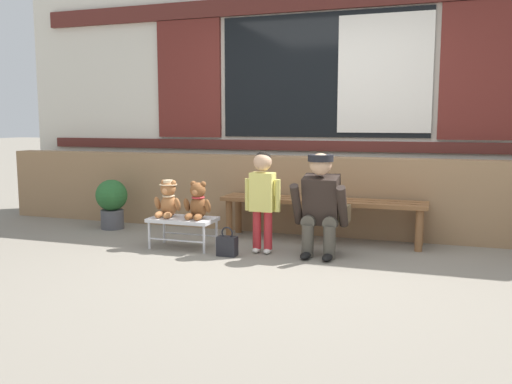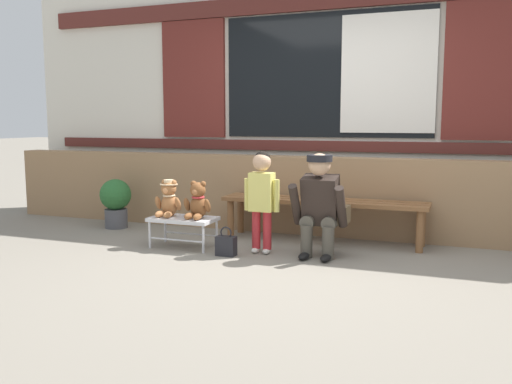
{
  "view_description": "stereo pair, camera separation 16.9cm",
  "coord_description": "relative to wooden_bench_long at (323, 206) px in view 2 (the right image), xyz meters",
  "views": [
    {
      "loc": [
        1.31,
        -4.36,
        1.23
      ],
      "look_at": [
        -0.38,
        0.58,
        0.55
      ],
      "focal_mm": 38.0,
      "sensor_mm": 36.0,
      "label": 1
    },
    {
      "loc": [
        1.47,
        -4.3,
        1.23
      ],
      "look_at": [
        -0.38,
        0.58,
        0.55
      ],
      "focal_mm": 38.0,
      "sensor_mm": 36.0,
      "label": 2
    }
  ],
  "objects": [
    {
      "name": "ground_plane",
      "position": [
        -0.17,
        -1.06,
        -0.37
      ],
      "size": [
        60.0,
        60.0,
        0.0
      ],
      "primitive_type": "plane",
      "color": "gray"
    },
    {
      "name": "potted_plant",
      "position": [
        -2.43,
        -0.13,
        -0.05
      ],
      "size": [
        0.36,
        0.36,
        0.57
      ],
      "color": "#4C4C51",
      "rests_on": "ground"
    },
    {
      "name": "brick_low_wall",
      "position": [
        -0.17,
        0.37,
        0.05
      ],
      "size": [
        7.86,
        0.25,
        0.85
      ],
      "primitive_type": "cube",
      "color": "#997551",
      "rests_on": "ground"
    },
    {
      "name": "shop_facade",
      "position": [
        -0.17,
        0.88,
        1.3
      ],
      "size": [
        8.02,
        0.26,
        3.32
      ],
      "color": "silver",
      "rests_on": "ground"
    },
    {
      "name": "teddy_bear_plain",
      "position": [
        -1.06,
        -0.73,
        0.09
      ],
      "size": [
        0.28,
        0.26,
        0.36
      ],
      "color": "brown",
      "rests_on": "small_display_bench"
    },
    {
      "name": "child_standing",
      "position": [
        -0.42,
        -0.67,
        0.22
      ],
      "size": [
        0.35,
        0.18,
        0.96
      ],
      "color": "#B7282D",
      "rests_on": "ground"
    },
    {
      "name": "handbag_on_ground",
      "position": [
        -0.69,
        -0.89,
        -0.28
      ],
      "size": [
        0.18,
        0.11,
        0.27
      ],
      "color": "#232328",
      "rests_on": "ground"
    },
    {
      "name": "adult_crouching",
      "position": [
        0.13,
        -0.6,
        0.11
      ],
      "size": [
        0.5,
        0.49,
        0.95
      ],
      "color": "#4C473D",
      "rests_on": "ground"
    },
    {
      "name": "teddy_bear_with_hat",
      "position": [
        -1.38,
        -0.73,
        0.1
      ],
      "size": [
        0.28,
        0.27,
        0.36
      ],
      "color": "#A86B3D",
      "rests_on": "small_display_bench"
    },
    {
      "name": "wooden_bench_long",
      "position": [
        0.0,
        0.0,
        0.0
      ],
      "size": [
        2.1,
        0.4,
        0.44
      ],
      "color": "brown",
      "rests_on": "ground"
    },
    {
      "name": "small_display_bench",
      "position": [
        -1.22,
        -0.73,
        -0.11
      ],
      "size": [
        0.64,
        0.36,
        0.3
      ],
      "color": "silver",
      "rests_on": "ground"
    }
  ]
}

